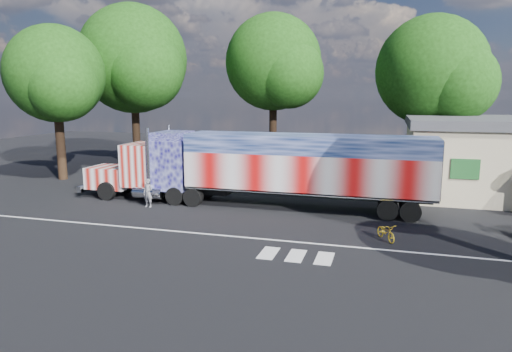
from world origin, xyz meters
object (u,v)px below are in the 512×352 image
(tree_w_a, at_px, (56,75))
(tree_n_mid, at_px, (275,63))
(semi_truck, at_px, (262,167))
(coach_bus, at_px, (249,161))
(tree_nw_a, at_px, (134,60))
(woman, at_px, (148,193))
(tree_ne_a, at_px, (433,71))
(bicycle, at_px, (386,232))

(tree_w_a, relative_size, tree_n_mid, 0.86)
(semi_truck, relative_size, tree_w_a, 1.84)
(coach_bus, xyz_separation_m, tree_nw_a, (-12.11, 4.18, 8.22))
(woman, xyz_separation_m, tree_ne_a, (17.02, 15.24, 7.69))
(semi_truck, xyz_separation_m, tree_nw_a, (-15.17, 11.54, 7.41))
(woman, height_order, tree_ne_a, tree_ne_a)
(semi_truck, bearing_deg, woman, -161.87)
(tree_n_mid, relative_size, tree_nw_a, 0.95)
(woman, bearing_deg, bicycle, -3.41)
(coach_bus, height_order, woman, coach_bus)
(bicycle, bearing_deg, woman, 139.43)
(coach_bus, xyz_separation_m, woman, (-3.49, -9.51, -0.77))
(woman, bearing_deg, tree_nw_a, 129.81)
(bicycle, height_order, tree_ne_a, tree_ne_a)
(tree_w_a, distance_m, tree_n_mid, 18.56)
(coach_bus, distance_m, tree_w_a, 16.38)
(tree_ne_a, relative_size, tree_nw_a, 0.87)
(tree_nw_a, bearing_deg, woman, -57.81)
(tree_n_mid, bearing_deg, bicycle, -63.02)
(tree_ne_a, relative_size, tree_n_mid, 0.92)
(semi_truck, height_order, bicycle, semi_truck)
(tree_ne_a, bearing_deg, semi_truck, -128.65)
(tree_w_a, bearing_deg, bicycle, -19.98)
(woman, height_order, bicycle, woman)
(tree_n_mid, distance_m, tree_nw_a, 12.78)
(coach_bus, distance_m, tree_n_mid, 11.41)
(semi_truck, bearing_deg, tree_ne_a, 51.35)
(woman, distance_m, tree_ne_a, 24.11)
(bicycle, relative_size, tree_nw_a, 0.10)
(bicycle, relative_size, tree_w_a, 0.13)
(woman, bearing_deg, tree_n_mid, 86.34)
(woman, relative_size, tree_nw_a, 0.12)
(woman, distance_m, tree_w_a, 14.85)
(bicycle, xyz_separation_m, tree_ne_a, (3.13, 17.95, 8.15))
(woman, height_order, tree_n_mid, tree_n_mid)
(semi_truck, bearing_deg, bicycle, -33.48)
(tree_w_a, relative_size, tree_nw_a, 0.82)
(tree_ne_a, distance_m, tree_n_mid, 13.76)
(coach_bus, height_order, tree_n_mid, tree_n_mid)
(woman, height_order, tree_nw_a, tree_nw_a)
(bicycle, relative_size, tree_n_mid, 0.11)
(semi_truck, height_order, woman, semi_truck)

